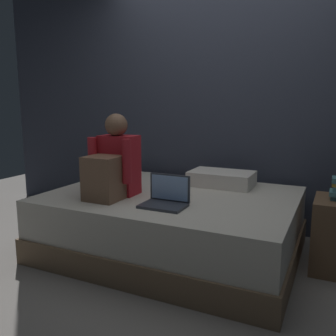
{
  "coord_description": "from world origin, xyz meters",
  "views": [
    {
      "loc": [
        1.01,
        -2.32,
        1.24
      ],
      "look_at": [
        -0.15,
        0.1,
        0.76
      ],
      "focal_mm": 38.36,
      "sensor_mm": 36.0,
      "label": 1
    }
  ],
  "objects": [
    {
      "name": "laptop",
      "position": [
        -0.09,
        -0.05,
        0.56
      ],
      "size": [
        0.32,
        0.23,
        0.22
      ],
      "color": "#333842",
      "rests_on": "bed"
    },
    {
      "name": "pillow",
      "position": [
        0.08,
        0.75,
        0.57
      ],
      "size": [
        0.56,
        0.36,
        0.13
      ],
      "primitive_type": "cube",
      "color": "silver",
      "rests_on": "bed"
    },
    {
      "name": "ground_plane",
      "position": [
        0.0,
        0.0,
        0.0
      ],
      "size": [
        8.0,
        8.0,
        0.0
      ],
      "primitive_type": "plane",
      "color": "gray"
    },
    {
      "name": "person_sitting",
      "position": [
        -0.59,
        0.02,
        0.76
      ],
      "size": [
        0.39,
        0.44,
        0.66
      ],
      "color": "#B21E28",
      "rests_on": "bed"
    },
    {
      "name": "bed",
      "position": [
        -0.2,
        0.3,
        0.25
      ],
      "size": [
        2.0,
        1.5,
        0.51
      ],
      "color": "#7A6047",
      "rests_on": "ground_plane"
    },
    {
      "name": "wall_back",
      "position": [
        0.0,
        1.2,
        1.35
      ],
      "size": [
        5.6,
        0.1,
        2.7
      ],
      "primitive_type": "cube",
      "color": "#383D4C",
      "rests_on": "ground_plane"
    }
  ]
}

